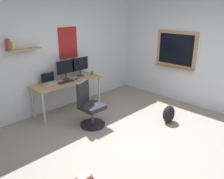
{
  "coord_description": "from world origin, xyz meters",
  "views": [
    {
      "loc": [
        -2.82,
        -2.17,
        2.33
      ],
      "look_at": [
        0.1,
        0.73,
        0.85
      ],
      "focal_mm": 36.29,
      "sensor_mm": 36.0,
      "label": 1
    }
  ],
  "objects_px": {
    "monitor_primary": "(66,68)",
    "book_stack_on_floor": "(84,177)",
    "coffee_mug": "(92,73)",
    "office_chair": "(89,107)",
    "desk": "(68,84)",
    "monitor_secondary": "(80,65)",
    "laptop": "(49,81)",
    "computer_mouse": "(76,79)",
    "backpack": "(169,114)",
    "keyboard": "(66,82)"
  },
  "relations": [
    {
      "from": "office_chair",
      "to": "backpack",
      "type": "bearing_deg",
      "value": -40.91
    },
    {
      "from": "keyboard",
      "to": "backpack",
      "type": "distance_m",
      "value": 2.38
    },
    {
      "from": "office_chair",
      "to": "book_stack_on_floor",
      "type": "relative_size",
      "value": 4.01
    },
    {
      "from": "desk",
      "to": "office_chair",
      "type": "xyz_separation_m",
      "value": [
        -0.11,
        -0.91,
        -0.27
      ]
    },
    {
      "from": "monitor_primary",
      "to": "coffee_mug",
      "type": "xyz_separation_m",
      "value": [
        0.69,
        -0.12,
        -0.22
      ]
    },
    {
      "from": "coffee_mug",
      "to": "backpack",
      "type": "xyz_separation_m",
      "value": [
        0.43,
        -1.99,
        -0.6
      ]
    },
    {
      "from": "desk",
      "to": "computer_mouse",
      "type": "xyz_separation_m",
      "value": [
        0.2,
        -0.07,
        0.09
      ]
    },
    {
      "from": "desk",
      "to": "backpack",
      "type": "relative_size",
      "value": 4.34
    },
    {
      "from": "backpack",
      "to": "office_chair",
      "type": "bearing_deg",
      "value": 139.09
    },
    {
      "from": "laptop",
      "to": "office_chair",
      "type": "bearing_deg",
      "value": -76.0
    },
    {
      "from": "laptop",
      "to": "keyboard",
      "type": "distance_m",
      "value": 0.36
    },
    {
      "from": "office_chair",
      "to": "coffee_mug",
      "type": "xyz_separation_m",
      "value": [
        0.85,
        0.89,
        0.39
      ]
    },
    {
      "from": "monitor_primary",
      "to": "book_stack_on_floor",
      "type": "bearing_deg",
      "value": -119.85
    },
    {
      "from": "office_chair",
      "to": "coffee_mug",
      "type": "height_order",
      "value": "office_chair"
    },
    {
      "from": "desk",
      "to": "office_chair",
      "type": "distance_m",
      "value": 0.96
    },
    {
      "from": "keyboard",
      "to": "computer_mouse",
      "type": "distance_m",
      "value": 0.28
    },
    {
      "from": "desk",
      "to": "backpack",
      "type": "distance_m",
      "value": 2.38
    },
    {
      "from": "desk",
      "to": "book_stack_on_floor",
      "type": "bearing_deg",
      "value": -120.09
    },
    {
      "from": "laptop",
      "to": "book_stack_on_floor",
      "type": "xyz_separation_m",
      "value": [
        -0.84,
        -2.24,
        -0.76
      ]
    },
    {
      "from": "backpack",
      "to": "book_stack_on_floor",
      "type": "height_order",
      "value": "backpack"
    },
    {
      "from": "backpack",
      "to": "computer_mouse",
      "type": "bearing_deg",
      "value": 116.43
    },
    {
      "from": "computer_mouse",
      "to": "book_stack_on_floor",
      "type": "bearing_deg",
      "value": -124.89
    },
    {
      "from": "laptop",
      "to": "monitor_primary",
      "type": "relative_size",
      "value": 0.67
    },
    {
      "from": "monitor_secondary",
      "to": "computer_mouse",
      "type": "height_order",
      "value": "monitor_secondary"
    },
    {
      "from": "keyboard",
      "to": "book_stack_on_floor",
      "type": "distance_m",
      "value": 2.43
    },
    {
      "from": "monitor_primary",
      "to": "book_stack_on_floor",
      "type": "relative_size",
      "value": 1.96
    },
    {
      "from": "keyboard",
      "to": "coffee_mug",
      "type": "xyz_separation_m",
      "value": [
        0.82,
        0.05,
        0.04
      ]
    },
    {
      "from": "monitor_secondary",
      "to": "monitor_primary",
      "type": "bearing_deg",
      "value": 180.0
    },
    {
      "from": "computer_mouse",
      "to": "monitor_secondary",
      "type": "bearing_deg",
      "value": 32.48
    },
    {
      "from": "computer_mouse",
      "to": "monitor_primary",
      "type": "bearing_deg",
      "value": 132.97
    },
    {
      "from": "laptop",
      "to": "backpack",
      "type": "distance_m",
      "value": 2.72
    },
    {
      "from": "monitor_primary",
      "to": "backpack",
      "type": "height_order",
      "value": "monitor_primary"
    },
    {
      "from": "computer_mouse",
      "to": "backpack",
      "type": "distance_m",
      "value": 2.25
    },
    {
      "from": "laptop",
      "to": "monitor_secondary",
      "type": "height_order",
      "value": "monitor_secondary"
    },
    {
      "from": "desk",
      "to": "monitor_primary",
      "type": "bearing_deg",
      "value": 65.99
    },
    {
      "from": "monitor_secondary",
      "to": "computer_mouse",
      "type": "bearing_deg",
      "value": -147.52
    },
    {
      "from": "keyboard",
      "to": "computer_mouse",
      "type": "bearing_deg",
      "value": 0.0
    },
    {
      "from": "laptop",
      "to": "keyboard",
      "type": "bearing_deg",
      "value": -36.36
    },
    {
      "from": "desk",
      "to": "monitor_secondary",
      "type": "relative_size",
      "value": 3.59
    },
    {
      "from": "coffee_mug",
      "to": "backpack",
      "type": "bearing_deg",
      "value": -77.82
    },
    {
      "from": "keyboard",
      "to": "computer_mouse",
      "type": "xyz_separation_m",
      "value": [
        0.28,
        0.0,
        0.01
      ]
    },
    {
      "from": "desk",
      "to": "backpack",
      "type": "bearing_deg",
      "value": -60.03
    },
    {
      "from": "monitor_primary",
      "to": "coffee_mug",
      "type": "distance_m",
      "value": 0.74
    },
    {
      "from": "keyboard",
      "to": "backpack",
      "type": "relative_size",
      "value": 0.96
    },
    {
      "from": "laptop",
      "to": "monitor_secondary",
      "type": "bearing_deg",
      "value": -3.31
    },
    {
      "from": "book_stack_on_floor",
      "to": "keyboard",
      "type": "bearing_deg",
      "value": 60.78
    },
    {
      "from": "desk",
      "to": "monitor_primary",
      "type": "relative_size",
      "value": 3.59
    },
    {
      "from": "keyboard",
      "to": "computer_mouse",
      "type": "relative_size",
      "value": 3.56
    },
    {
      "from": "office_chair",
      "to": "backpack",
      "type": "xyz_separation_m",
      "value": [
        1.28,
        -1.11,
        -0.22
      ]
    },
    {
      "from": "office_chair",
      "to": "book_stack_on_floor",
      "type": "height_order",
      "value": "office_chair"
    }
  ]
}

